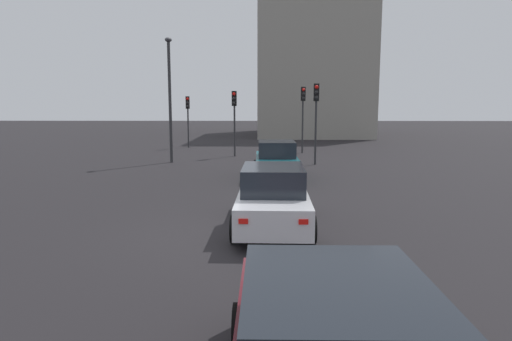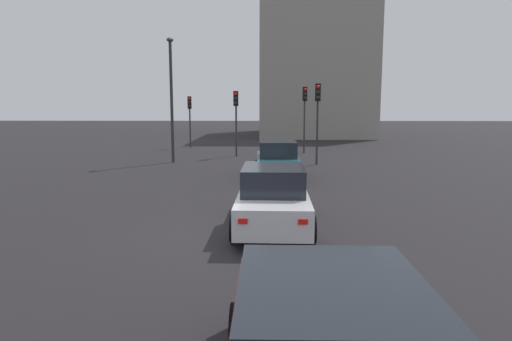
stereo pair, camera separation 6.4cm
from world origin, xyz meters
TOP-DOWN VIEW (x-y plane):
  - ground_plane at (0.00, 0.00)m, footprint 160.00×160.00m
  - car_teal_left_lead at (8.48, -1.70)m, footprint 4.35×1.99m
  - car_white_left_second at (0.77, -1.39)m, footprint 4.67×2.01m
  - traffic_light_near_left at (16.83, 0.64)m, footprint 0.32×0.30m
  - traffic_light_near_right at (22.45, 4.43)m, footprint 0.32×0.30m
  - traffic_light_far_left at (13.00, -3.87)m, footprint 0.32×0.29m
  - traffic_light_far_right at (18.76, -3.69)m, footprint 0.32×0.30m
  - street_lamp_kerbside at (13.83, 3.92)m, footprint 0.56×0.36m
  - building_facade_left at (37.77, -6.00)m, footprint 15.27×10.85m

SIDE VIEW (x-z plane):
  - ground_plane at x=0.00m, z-range -0.20..0.00m
  - car_white_left_second at x=0.77m, z-range -0.03..1.57m
  - car_teal_left_lead at x=8.48m, z-range -0.04..1.58m
  - traffic_light_near_right at x=22.45m, z-range 0.83..4.60m
  - traffic_light_near_left at x=16.83m, z-range 0.87..4.85m
  - traffic_light_far_left at x=13.00m, z-range 0.92..5.15m
  - traffic_light_far_right at x=18.76m, z-range 0.93..5.23m
  - street_lamp_kerbside at x=13.83m, z-range 0.64..7.32m
  - building_facade_left at x=37.77m, z-range 0.00..12.34m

